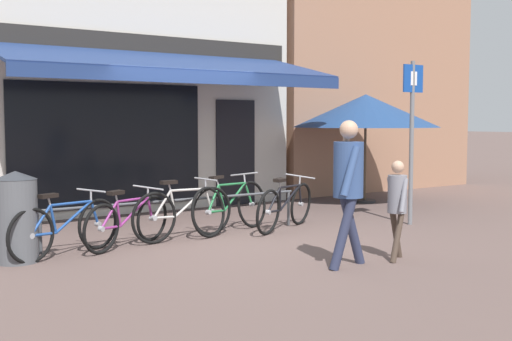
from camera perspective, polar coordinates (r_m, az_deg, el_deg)
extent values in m
plane|color=brown|center=(9.25, -2.74, -6.07)|extent=(160.00, 160.00, 0.00)
cube|color=beige|center=(13.32, -12.51, 7.54)|extent=(6.44, 3.00, 4.86)
cube|color=black|center=(11.64, -12.86, 2.18)|extent=(3.54, 0.04, 2.20)
cube|color=black|center=(12.86, -1.83, 1.60)|extent=(0.90, 0.04, 2.10)
cube|color=#282623|center=(11.98, -9.79, 10.76)|extent=(6.12, 0.06, 0.44)
cube|color=navy|center=(11.08, -7.64, 9.62)|extent=(5.80, 1.99, 0.50)
cube|color=navy|center=(10.18, -5.08, 8.26)|extent=(5.80, 0.03, 0.20)
cube|color=#9E7056|center=(17.14, 7.02, 7.62)|extent=(5.82, 4.00, 5.29)
cylinder|color=#47494F|center=(9.29, -6.84, -2.62)|extent=(4.06, 0.04, 0.04)
cylinder|color=#47494F|center=(8.60, -18.63, -5.24)|extent=(0.04, 0.04, 0.55)
cylinder|color=#47494F|center=(10.38, 2.90, -3.38)|extent=(0.04, 0.04, 0.55)
torus|color=black|center=(8.69, -13.87, -4.64)|extent=(0.64, 0.30, 0.67)
cylinder|color=#9E9EA3|center=(8.69, -13.87, -4.64)|extent=(0.09, 0.08, 0.07)
torus|color=black|center=(8.03, -19.38, -5.50)|extent=(0.64, 0.30, 0.67)
cylinder|color=#9E9EA3|center=(8.03, -19.38, -5.50)|extent=(0.09, 0.08, 0.07)
cylinder|color=#1E4793|center=(8.41, -15.87, -3.96)|extent=(0.55, 0.25, 0.36)
cylinder|color=#1E4793|center=(8.36, -16.09, -2.81)|extent=(0.61, 0.27, 0.05)
cylinder|color=#1E4793|center=(8.20, -17.58, -4.15)|extent=(0.12, 0.08, 0.35)
cylinder|color=#1E4793|center=(8.14, -18.35, -5.40)|extent=(0.35, 0.17, 0.05)
cylinder|color=#1E4793|center=(8.09, -18.59, -4.23)|extent=(0.30, 0.15, 0.35)
cylinder|color=#1E4793|center=(8.63, -14.16, -3.65)|extent=(0.15, 0.09, 0.33)
cylinder|color=#9E9EA3|center=(8.14, -17.90, -2.64)|extent=(0.06, 0.04, 0.11)
cube|color=black|center=(8.12, -17.99, -2.16)|extent=(0.26, 0.18, 0.05)
cylinder|color=#9E9EA3|center=(8.56, -14.46, -2.19)|extent=(0.03, 0.04, 0.14)
cylinder|color=#9E9EA3|center=(8.55, -14.47, -1.73)|extent=(0.22, 0.49, 0.03)
torus|color=black|center=(9.11, -9.23, -4.21)|extent=(0.62, 0.36, 0.65)
cylinder|color=#9E9EA3|center=(9.11, -9.23, -4.21)|extent=(0.09, 0.09, 0.07)
torus|color=black|center=(8.35, -13.59, -5.07)|extent=(0.62, 0.36, 0.65)
cylinder|color=#9E9EA3|center=(8.35, -13.59, -5.07)|extent=(0.09, 0.09, 0.07)
cylinder|color=#892D7A|center=(8.79, -10.76, -3.60)|extent=(0.53, 0.26, 0.35)
cylinder|color=#892D7A|center=(8.74, -10.89, -2.55)|extent=(0.58, 0.31, 0.05)
cylinder|color=#892D7A|center=(8.56, -12.11, -3.80)|extent=(0.11, 0.10, 0.34)
cylinder|color=#892D7A|center=(8.48, -12.77, -4.97)|extent=(0.34, 0.19, 0.05)
cylinder|color=#892D7A|center=(8.42, -12.91, -3.88)|extent=(0.30, 0.15, 0.34)
cylinder|color=#892D7A|center=(9.04, -9.42, -3.31)|extent=(0.14, 0.11, 0.32)
cylinder|color=#9E9EA3|center=(8.48, -12.30, -2.39)|extent=(0.06, 0.05, 0.11)
cube|color=black|center=(8.46, -12.36, -1.93)|extent=(0.26, 0.20, 0.06)
cylinder|color=#9E9EA3|center=(8.97, -9.59, -1.95)|extent=(0.04, 0.04, 0.14)
cylinder|color=#9E9EA3|center=(8.96, -9.57, -1.51)|extent=(0.25, 0.48, 0.06)
torus|color=black|center=(9.46, -3.98, -3.63)|extent=(0.72, 0.14, 0.72)
cylinder|color=#9E9EA3|center=(9.46, -3.98, -3.63)|extent=(0.08, 0.07, 0.07)
torus|color=black|center=(8.89, -9.05, -4.19)|extent=(0.72, 0.14, 0.72)
cylinder|color=#9E9EA3|center=(8.89, -9.05, -4.19)|extent=(0.08, 0.07, 0.07)
cylinder|color=#BCB7B2|center=(9.21, -5.83, -2.85)|extent=(0.56, 0.10, 0.39)
cylinder|color=#BCB7B2|center=(9.17, -6.02, -1.71)|extent=(0.61, 0.11, 0.05)
cylinder|color=#BCB7B2|center=(9.04, -7.40, -2.95)|extent=(0.11, 0.05, 0.38)
cylinder|color=#BCB7B2|center=(8.99, -8.11, -4.15)|extent=(0.35, 0.08, 0.05)
cylinder|color=#BCB7B2|center=(8.94, -8.32, -2.99)|extent=(0.30, 0.07, 0.38)
cylinder|color=#BCB7B2|center=(9.40, -4.24, -2.64)|extent=(0.15, 0.06, 0.35)
cylinder|color=#9E9EA3|center=(8.98, -7.68, -1.48)|extent=(0.06, 0.03, 0.11)
cube|color=black|center=(8.96, -7.76, -1.04)|extent=(0.25, 0.13, 0.05)
cylinder|color=#9E9EA3|center=(9.34, -4.50, -1.20)|extent=(0.03, 0.03, 0.14)
cylinder|color=#9E9EA3|center=(9.33, -4.50, -0.78)|extent=(0.09, 0.52, 0.03)
torus|color=black|center=(10.17, -0.37, -3.02)|extent=(0.74, 0.39, 0.74)
cylinder|color=#9E9EA3|center=(10.17, -0.37, -3.02)|extent=(0.09, 0.09, 0.08)
torus|color=black|center=(9.31, -4.26, -3.72)|extent=(0.74, 0.39, 0.74)
cylinder|color=#9E9EA3|center=(9.31, -4.26, -3.72)|extent=(0.09, 0.09, 0.08)
cylinder|color=#23703D|center=(9.83, -1.87, -2.31)|extent=(0.56, 0.29, 0.39)
cylinder|color=#23703D|center=(9.79, -2.14, -1.22)|extent=(0.64, 0.27, 0.05)
cylinder|color=#23703D|center=(9.56, -3.08, -2.45)|extent=(0.13, 0.06, 0.39)
cylinder|color=#23703D|center=(9.45, -3.52, -3.65)|extent=(0.37, 0.16, 0.05)
cylinder|color=#23703D|center=(9.41, -3.80, -2.51)|extent=(0.30, 0.19, 0.38)
cylinder|color=#23703D|center=(10.11, -0.68, -2.07)|extent=(0.16, 0.04, 0.36)
cylinder|color=#9E9EA3|center=(9.51, -3.45, -1.04)|extent=(0.06, 0.03, 0.11)
cube|color=black|center=(9.50, -3.55, -0.62)|extent=(0.26, 0.18, 0.06)
cylinder|color=#9E9EA3|center=(10.06, -1.03, -0.72)|extent=(0.04, 0.05, 0.14)
cylinder|color=#9E9EA3|center=(10.06, -1.07, -0.32)|extent=(0.20, 0.49, 0.09)
torus|color=black|center=(10.42, 4.01, -2.98)|extent=(0.67, 0.40, 0.69)
cylinder|color=#9E9EA3|center=(10.42, 4.01, -2.98)|extent=(0.09, 0.09, 0.08)
torus|color=black|center=(9.46, 1.10, -3.73)|extent=(0.67, 0.40, 0.69)
cylinder|color=#9E9EA3|center=(9.46, 1.10, -3.73)|extent=(0.09, 0.09, 0.08)
cylinder|color=black|center=(10.03, 3.05, -2.39)|extent=(0.58, 0.26, 0.37)
cylinder|color=black|center=(9.96, 3.03, -1.41)|extent=(0.62, 0.32, 0.05)
cylinder|color=black|center=(9.73, 2.15, -2.55)|extent=(0.11, 0.11, 0.36)
cylinder|color=black|center=(9.63, 1.65, -3.64)|extent=(0.36, 0.20, 0.05)
cylinder|color=black|center=(9.56, 1.62, -2.62)|extent=(0.32, 0.14, 0.36)
cylinder|color=black|center=(10.34, 3.95, -2.14)|extent=(0.14, 0.13, 0.33)
cylinder|color=#9E9EA3|center=(9.65, 2.12, -1.26)|extent=(0.06, 0.05, 0.11)
cube|color=black|center=(9.62, 2.11, -0.86)|extent=(0.26, 0.20, 0.06)
cylinder|color=#9E9EA3|center=(10.26, 3.92, -0.90)|extent=(0.04, 0.05, 0.14)
cylinder|color=#9E9EA3|center=(10.25, 3.95, -0.52)|extent=(0.25, 0.48, 0.07)
cylinder|color=#282D47|center=(7.65, 8.54, -5.26)|extent=(0.36, 0.18, 0.84)
cylinder|color=#282D47|center=(7.37, 7.75, -5.63)|extent=(0.36, 0.18, 0.84)
cylinder|color=#334C7F|center=(7.42, 8.21, 0.07)|extent=(0.41, 0.41, 0.64)
sphere|color=tan|center=(7.40, 8.25, 3.62)|extent=(0.21, 0.21, 0.21)
cylinder|color=#334C7F|center=(7.21, 8.39, -0.07)|extent=(0.29, 0.11, 0.57)
cylinder|color=#334C7F|center=(7.62, 7.75, 1.30)|extent=(0.22, 0.16, 0.28)
cylinder|color=tan|center=(7.62, 8.00, 1.94)|extent=(0.17, 0.19, 0.43)
cube|color=black|center=(7.57, 8.05, 3.48)|extent=(0.03, 0.07, 0.14)
cylinder|color=#47382D|center=(8.10, 12.34, -5.61)|extent=(0.25, 0.11, 0.60)
cylinder|color=#47382D|center=(7.89, 12.44, -5.87)|extent=(0.25, 0.11, 0.60)
cylinder|color=gray|center=(7.92, 12.45, -2.06)|extent=(0.27, 0.27, 0.46)
sphere|color=tan|center=(7.89, 12.49, 0.31)|extent=(0.15, 0.15, 0.15)
cylinder|color=gray|center=(7.79, 12.99, -2.17)|extent=(0.20, 0.13, 0.41)
cylinder|color=gray|center=(8.05, 11.93, -1.95)|extent=(0.20, 0.13, 0.41)
cylinder|color=#515459|center=(8.16, -20.51, -4.22)|extent=(0.49, 0.49, 1.00)
cone|color=#33353A|center=(8.09, -20.61, -0.38)|extent=(0.50, 0.50, 0.10)
cylinder|color=slate|center=(10.66, 13.65, 2.35)|extent=(0.07, 0.07, 2.64)
cube|color=#14429E|center=(10.66, 13.80, 7.95)|extent=(0.44, 0.02, 0.44)
cube|color=white|center=(10.66, 13.85, 7.95)|extent=(0.14, 0.01, 0.22)
cylinder|color=#4C3D2D|center=(13.38, 9.68, 1.82)|extent=(0.05, 0.05, 2.18)
cone|color=navy|center=(13.37, 9.72, 5.25)|extent=(3.00, 3.00, 0.67)
cylinder|color=#262628|center=(13.47, 9.62, -2.68)|extent=(0.44, 0.44, 0.06)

